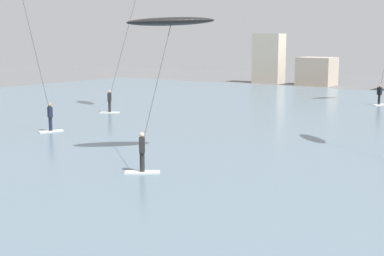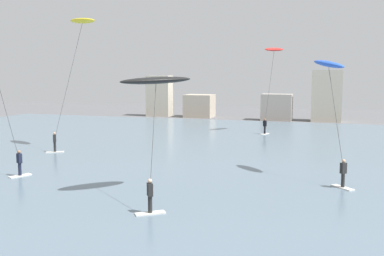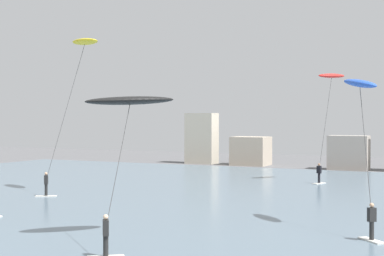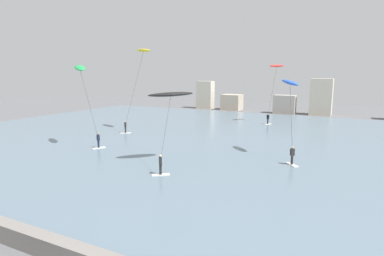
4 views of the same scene
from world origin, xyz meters
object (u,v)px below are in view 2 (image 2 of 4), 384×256
object	(u,v)px
kitesurfer_yellow	(80,32)
kitesurfer_blue	(331,79)
kitesurfer_red	(273,59)
kitesurfer_black	(156,87)

from	to	relation	value
kitesurfer_yellow	kitesurfer_blue	xyz separation A→B (m)	(19.99, -4.97, -3.66)
kitesurfer_blue	kitesurfer_red	distance (m)	21.08
kitesurfer_yellow	kitesurfer_red	xyz separation A→B (m)	(14.03, 15.18, -1.89)
kitesurfer_red	kitesurfer_yellow	bearing A→B (deg)	-132.75
kitesurfer_blue	kitesurfer_yellow	bearing A→B (deg)	166.04
kitesurfer_yellow	kitesurfer_black	distance (m)	17.04
kitesurfer_yellow	kitesurfer_red	distance (m)	20.75
kitesurfer_red	kitesurfer_black	xyz separation A→B (m)	(-2.59, -27.14, -2.16)
kitesurfer_black	kitesurfer_red	bearing A→B (deg)	84.55
kitesurfer_blue	kitesurfer_black	size ratio (longest dim) A/B	1.17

